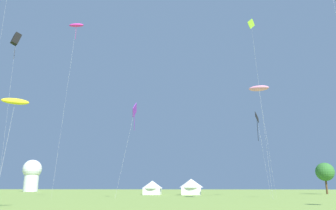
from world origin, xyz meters
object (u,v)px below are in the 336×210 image
at_px(kite_yellow_parafoil, 15,101).
at_px(kite_black_diamond, 257,119).
at_px(kite_black_box, 16,39).
at_px(festival_tent_center, 191,186).
at_px(kite_purple_diamond, 135,111).
at_px(kite_red_diamond, 6,2).
at_px(tree_distant_left, 325,172).
at_px(kite_magenta_parafoil, 76,26).
at_px(kite_lime_diamond, 252,31).
at_px(festival_tent_right, 152,187).
at_px(kite_pink_parafoil, 259,88).
at_px(observatory_dome, 32,174).

relative_size(kite_yellow_parafoil, kite_black_diamond, 0.56).
xyz_separation_m(kite_black_box, festival_tent_center, (29.86, 22.74, -25.11)).
bearing_deg(kite_yellow_parafoil, kite_purple_diamond, 80.35).
height_order(kite_red_diamond, tree_distant_left, kite_red_diamond).
xyz_separation_m(kite_red_diamond, kite_magenta_parafoil, (12.27, 1.23, -4.49)).
relative_size(kite_yellow_parafoil, kite_red_diamond, 0.25).
distance_m(kite_lime_diamond, tree_distant_left, 45.33).
distance_m(kite_black_box, kite_lime_diamond, 40.45).
height_order(kite_black_box, festival_tent_right, kite_black_box).
distance_m(kite_pink_parafoil, festival_tent_center, 26.74).
distance_m(kite_yellow_parafoil, kite_pink_parafoil, 42.66).
relative_size(kite_red_diamond, kite_lime_diamond, 1.34).
bearing_deg(kite_yellow_parafoil, kite_black_box, 122.32).
bearing_deg(kite_magenta_parafoil, kite_lime_diamond, -2.89).
height_order(kite_yellow_parafoil, festival_tent_center, kite_yellow_parafoil).
bearing_deg(kite_magenta_parafoil, tree_distant_left, 33.77).
bearing_deg(kite_purple_diamond, observatory_dome, 128.05).
distance_m(kite_black_diamond, kite_lime_diamond, 19.58).
height_order(kite_red_diamond, festival_tent_center, kite_red_diamond).
bearing_deg(kite_red_diamond, kite_pink_parafoil, 11.63).
bearing_deg(festival_tent_center, observatory_dome, 145.29).
relative_size(kite_pink_parafoil, kite_lime_diamond, 0.70).
xyz_separation_m(kite_yellow_parafoil, kite_lime_diamond, (23.64, 23.34, 16.72)).
xyz_separation_m(kite_pink_parafoil, tree_distant_left, (18.77, 25.62, -13.52)).
height_order(kite_red_diamond, kite_magenta_parafoil, kite_red_diamond).
xyz_separation_m(kite_black_diamond, kite_lime_diamond, (-2.71, -16.05, 10.88)).
bearing_deg(kite_yellow_parafoil, kite_lime_diamond, 44.63).
height_order(kite_red_diamond, festival_tent_right, kite_red_diamond).
height_order(kite_yellow_parafoil, kite_magenta_parafoil, kite_magenta_parafoil).
bearing_deg(kite_lime_diamond, tree_distant_left, 58.96).
relative_size(kite_black_diamond, festival_tent_center, 3.08).
bearing_deg(kite_pink_parafoil, kite_purple_diamond, -166.19).
relative_size(kite_pink_parafoil, kite_black_box, 0.68).
xyz_separation_m(kite_black_diamond, festival_tent_right, (-21.66, 9.69, -12.80)).
bearing_deg(festival_tent_right, festival_tent_center, 0.00).
distance_m(kite_yellow_parafoil, kite_black_box, 36.19).
relative_size(kite_purple_diamond, kite_red_diamond, 0.42).
height_order(kite_pink_parafoil, kite_red_diamond, kite_red_diamond).
bearing_deg(kite_black_box, festival_tent_center, 37.30).
distance_m(kite_yellow_parafoil, kite_magenta_parafoil, 32.08).
bearing_deg(festival_tent_right, kite_lime_diamond, -53.64).
distance_m(kite_purple_diamond, kite_pink_parafoil, 22.32).
xyz_separation_m(kite_black_box, festival_tent_right, (21.35, 22.74, -25.34)).
relative_size(kite_purple_diamond, festival_tent_center, 2.92).
height_order(kite_purple_diamond, kite_black_diamond, kite_black_diamond).
height_order(kite_black_diamond, kite_lime_diamond, kite_lime_diamond).
distance_m(kite_pink_parafoil, kite_black_box, 43.70).
relative_size(kite_magenta_parafoil, kite_black_box, 1.02).
bearing_deg(kite_magenta_parafoil, festival_tent_right, 67.76).
relative_size(kite_red_diamond, observatory_dome, 3.38).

